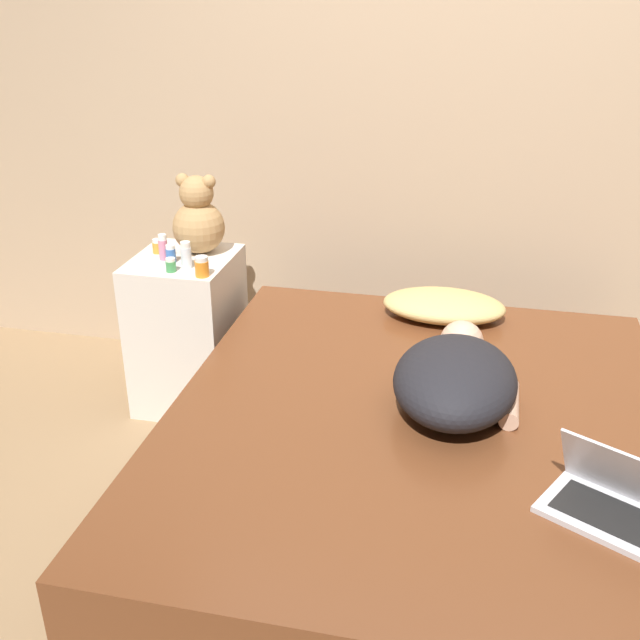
# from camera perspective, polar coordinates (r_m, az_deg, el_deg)

# --- Properties ---
(ground_plane) EXTENTS (12.00, 12.00, 0.00)m
(ground_plane) POSITION_cam_1_polar(r_m,az_deg,el_deg) (2.66, 6.98, -16.02)
(ground_plane) COLOR #937551
(wall_back) EXTENTS (8.00, 0.06, 2.60)m
(wall_back) POSITION_cam_1_polar(r_m,az_deg,el_deg) (3.24, 10.58, 16.85)
(wall_back) COLOR tan
(wall_back) RESTS_ON ground_plane
(bed) EXTENTS (1.59, 1.84, 0.49)m
(bed) POSITION_cam_1_polar(r_m,az_deg,el_deg) (2.51, 7.27, -11.85)
(bed) COLOR brown
(bed) RESTS_ON ground_plane
(nightstand) EXTENTS (0.40, 0.44, 0.67)m
(nightstand) POSITION_cam_1_polar(r_m,az_deg,el_deg) (3.27, -10.01, -0.82)
(nightstand) COLOR silver
(nightstand) RESTS_ON ground_plane
(pillow) EXTENTS (0.48, 0.30, 0.10)m
(pillow) POSITION_cam_1_polar(r_m,az_deg,el_deg) (3.00, 9.42, 1.09)
(pillow) COLOR tan
(pillow) RESTS_ON bed
(person_lying) EXTENTS (0.40, 0.66, 0.20)m
(person_lying) POSITION_cam_1_polar(r_m,az_deg,el_deg) (2.38, 10.36, -4.32)
(person_lying) COLOR black
(person_lying) RESTS_ON bed
(laptop) EXTENTS (0.39, 0.34, 0.20)m
(laptop) POSITION_cam_1_polar(r_m,az_deg,el_deg) (2.06, 21.71, -12.77)
(laptop) COLOR silver
(laptop) RESTS_ON bed
(teddy_bear) EXTENTS (0.22, 0.22, 0.33)m
(teddy_bear) POSITION_cam_1_polar(r_m,az_deg,el_deg) (3.15, -9.26, 7.60)
(teddy_bear) COLOR tan
(teddy_bear) RESTS_ON nightstand
(bottle_orange) EXTENTS (0.05, 0.05, 0.08)m
(bottle_orange) POSITION_cam_1_polar(r_m,az_deg,el_deg) (2.92, -9.00, 4.03)
(bottle_orange) COLOR orange
(bottle_orange) RESTS_ON nightstand
(bottle_green) EXTENTS (0.04, 0.04, 0.06)m
(bottle_green) POSITION_cam_1_polar(r_m,az_deg,el_deg) (2.99, -11.30, 4.13)
(bottle_green) COLOR #3D8E4C
(bottle_green) RESTS_ON nightstand
(bottle_blue) EXTENTS (0.04, 0.04, 0.07)m
(bottle_blue) POSITION_cam_1_polar(r_m,az_deg,el_deg) (3.09, -11.30, 4.96)
(bottle_blue) COLOR #3866B2
(bottle_blue) RESTS_ON nightstand
(bottle_clear) EXTENTS (0.04, 0.04, 0.11)m
(bottle_clear) POSITION_cam_1_polar(r_m,az_deg,el_deg) (3.01, -10.17, 4.87)
(bottle_clear) COLOR silver
(bottle_clear) RESTS_ON nightstand
(bottle_pink) EXTENTS (0.04, 0.04, 0.11)m
(bottle_pink) POSITION_cam_1_polar(r_m,az_deg,el_deg) (3.12, -11.87, 5.44)
(bottle_pink) COLOR pink
(bottle_pink) RESTS_ON nightstand
(bottle_amber) EXTENTS (0.04, 0.04, 0.06)m
(bottle_amber) POSITION_cam_1_polar(r_m,az_deg,el_deg) (3.21, -12.26, 5.52)
(bottle_amber) COLOR gold
(bottle_amber) RESTS_ON nightstand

